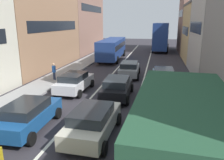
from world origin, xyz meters
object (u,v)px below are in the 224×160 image
at_px(sedan_left_lane_third, 74,82).
at_px(sedan_right_lane_behind_truck, 165,97).
at_px(wagon_right_lane_far, 163,76).
at_px(wagon_left_lane_second, 28,115).
at_px(sedan_centre_lane_second, 93,121).
at_px(pedestrian_mid_sidewalk, 54,71).
at_px(bus_mid_queue_primary, 112,47).
at_px(removalist_box_truck, 180,135).
at_px(coupe_centre_lane_fourth, 129,69).
at_px(bus_far_queue_secondary, 161,35).
at_px(hatchback_centre_lane_third, 117,87).

height_order(sedan_left_lane_third, sedan_right_lane_behind_truck, same).
bearing_deg(wagon_right_lane_far, wagon_left_lane_second, 143.06).
bearing_deg(sedan_centre_lane_second, sedan_right_lane_behind_truck, -36.91).
bearing_deg(pedestrian_mid_sidewalk, sedan_left_lane_third, -89.49).
bearing_deg(sedan_right_lane_behind_truck, bus_mid_queue_primary, 24.08).
bearing_deg(sedan_left_lane_third, removalist_box_truck, -141.59).
height_order(sedan_left_lane_third, coupe_centre_lane_fourth, same).
height_order(wagon_left_lane_second, bus_mid_queue_primary, bus_mid_queue_primary).
height_order(sedan_right_lane_behind_truck, pedestrian_mid_sidewalk, pedestrian_mid_sidewalk).
bearing_deg(pedestrian_mid_sidewalk, sedan_centre_lane_second, -102.75).
bearing_deg(removalist_box_truck, pedestrian_mid_sidewalk, 42.64).
distance_m(sedan_centre_lane_second, pedestrian_mid_sidewalk, 11.29).
relative_size(sedan_left_lane_third, coupe_centre_lane_fourth, 0.99).
relative_size(removalist_box_truck, sedan_left_lane_third, 1.80).
relative_size(bus_mid_queue_primary, bus_far_queue_secondary, 1.00).
distance_m(wagon_right_lane_far, bus_mid_queue_primary, 14.03).
bearing_deg(coupe_centre_lane_fourth, wagon_right_lane_far, -128.85).
xyz_separation_m(removalist_box_truck, wagon_right_lane_far, (-0.23, 12.72, -1.18)).
relative_size(removalist_box_truck, coupe_centre_lane_fourth, 1.79).
xyz_separation_m(sedan_centre_lane_second, sedan_left_lane_third, (-3.43, 6.54, 0.00)).
distance_m(wagon_left_lane_second, wagon_right_lane_far, 11.99).
bearing_deg(bus_far_queue_secondary, wagon_left_lane_second, 171.46).
bearing_deg(hatchback_centre_lane_third, coupe_centre_lane_fourth, -1.33).
bearing_deg(wagon_left_lane_second, wagon_right_lane_far, -36.29).
distance_m(hatchback_centre_lane_third, coupe_centre_lane_fourth, 6.51).
height_order(sedan_left_lane_third, bus_far_queue_secondary, bus_far_queue_secondary).
relative_size(wagon_right_lane_far, bus_mid_queue_primary, 0.41).
height_order(hatchback_centre_lane_third, wagon_right_lane_far, same).
relative_size(removalist_box_truck, sedan_right_lane_behind_truck, 1.78).
relative_size(sedan_centre_lane_second, bus_mid_queue_primary, 0.41).
bearing_deg(bus_mid_queue_primary, hatchback_centre_lane_third, -168.56).
distance_m(removalist_box_truck, sedan_left_lane_third, 11.81).
relative_size(bus_far_queue_secondary, pedestrian_mid_sidewalk, 6.39).
distance_m(wagon_left_lane_second, sedan_right_lane_behind_truck, 8.07).
relative_size(sedan_centre_lane_second, sedan_left_lane_third, 1.00).
bearing_deg(hatchback_centre_lane_third, sedan_left_lane_third, 77.00).
bearing_deg(sedan_centre_lane_second, wagon_left_lane_second, 90.96).
bearing_deg(hatchback_centre_lane_third, sedan_right_lane_behind_truck, -115.42).
distance_m(removalist_box_truck, pedestrian_mid_sidewalk, 15.80).
bearing_deg(bus_mid_queue_primary, pedestrian_mid_sidewalk, 165.92).
relative_size(sedan_right_lane_behind_truck, bus_far_queue_secondary, 0.41).
height_order(bus_mid_queue_primary, bus_far_queue_secondary, bus_far_queue_secondary).
relative_size(wagon_left_lane_second, coupe_centre_lane_fourth, 0.99).
relative_size(coupe_centre_lane_fourth, wagon_right_lane_far, 1.00).
xyz_separation_m(wagon_left_lane_second, wagon_right_lane_far, (6.85, 9.83, 0.00)).
bearing_deg(bus_mid_queue_primary, sedan_centre_lane_second, -172.11).
bearing_deg(sedan_centre_lane_second, bus_far_queue_secondary, -3.76).
bearing_deg(hatchback_centre_lane_third, wagon_right_lane_far, -40.12).
distance_m(sedan_left_lane_third, sedan_right_lane_behind_truck, 7.22).
height_order(sedan_left_lane_third, bus_mid_queue_primary, bus_mid_queue_primary).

